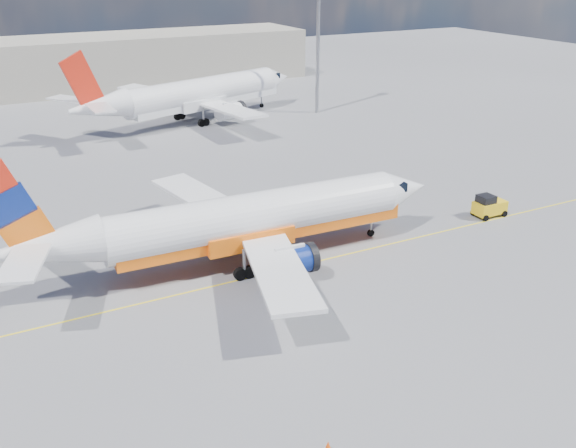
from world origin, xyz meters
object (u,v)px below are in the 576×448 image
main_jet (243,221)px  gse_tug (489,206)px  second_jet (196,95)px  traffic_cone (328,446)px

main_jet → gse_tug: main_jet is taller
second_jet → gse_tug: (9.81, -41.92, -2.59)m
main_jet → second_jet: bearing=75.9°
main_jet → gse_tug: bearing=-2.1°
main_jet → gse_tug: 21.55m
gse_tug → main_jet: bearing=176.3°
second_jet → traffic_cone: (-15.91, -59.04, -3.25)m
gse_tug → traffic_cone: 30.91m
main_jet → second_jet: size_ratio=0.92×
second_jet → traffic_cone: 61.24m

